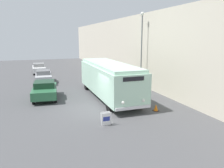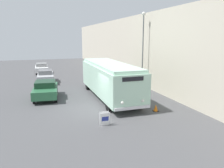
{
  "view_description": "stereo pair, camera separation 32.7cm",
  "coord_description": "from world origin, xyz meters",
  "px_view_note": "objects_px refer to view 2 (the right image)",
  "views": [
    {
      "loc": [
        -3.99,
        -14.82,
        5.15
      ],
      "look_at": [
        1.41,
        0.26,
        1.74
      ],
      "focal_mm": 35.0,
      "sensor_mm": 36.0,
      "label": 1
    },
    {
      "loc": [
        -3.68,
        -14.93,
        5.15
      ],
      "look_at": [
        1.41,
        0.26,
        1.74
      ],
      "focal_mm": 35.0,
      "sensor_mm": 36.0,
      "label": 2
    }
  ],
  "objects_px": {
    "traffic_cone": "(156,108)",
    "parked_car_mid": "(46,76)",
    "vintage_bus": "(110,78)",
    "sign_board": "(105,119)",
    "parked_car_near": "(46,90)",
    "parked_car_far": "(42,68)",
    "streetlamp": "(143,41)"
  },
  "relations": [
    {
      "from": "vintage_bus",
      "to": "parked_car_near",
      "type": "distance_m",
      "value": 5.57
    },
    {
      "from": "traffic_cone",
      "to": "vintage_bus",
      "type": "bearing_deg",
      "value": 113.3
    },
    {
      "from": "sign_board",
      "to": "parked_car_far",
      "type": "distance_m",
      "value": 22.06
    },
    {
      "from": "vintage_bus",
      "to": "traffic_cone",
      "type": "distance_m",
      "value": 5.2
    },
    {
      "from": "parked_car_mid",
      "to": "parked_car_far",
      "type": "relative_size",
      "value": 0.97
    },
    {
      "from": "parked_car_near",
      "to": "traffic_cone",
      "type": "xyz_separation_m",
      "value": [
        7.29,
        -5.99,
        -0.54
      ]
    },
    {
      "from": "sign_board",
      "to": "streetlamp",
      "type": "bearing_deg",
      "value": 51.53
    },
    {
      "from": "vintage_bus",
      "to": "sign_board",
      "type": "height_order",
      "value": "vintage_bus"
    },
    {
      "from": "parked_car_near",
      "to": "parked_car_far",
      "type": "relative_size",
      "value": 0.96
    },
    {
      "from": "parked_car_near",
      "to": "traffic_cone",
      "type": "relative_size",
      "value": 8.51
    },
    {
      "from": "vintage_bus",
      "to": "parked_car_far",
      "type": "height_order",
      "value": "vintage_bus"
    },
    {
      "from": "traffic_cone",
      "to": "parked_car_mid",
      "type": "bearing_deg",
      "value": 118.16
    },
    {
      "from": "parked_car_far",
      "to": "sign_board",
      "type": "bearing_deg",
      "value": -81.94
    },
    {
      "from": "sign_board",
      "to": "parked_car_far",
      "type": "bearing_deg",
      "value": 98.33
    },
    {
      "from": "parked_car_near",
      "to": "parked_car_mid",
      "type": "distance_m",
      "value": 7.19
    },
    {
      "from": "parked_car_mid",
      "to": "sign_board",
      "type": "bearing_deg",
      "value": -76.52
    },
    {
      "from": "traffic_cone",
      "to": "parked_car_far",
      "type": "bearing_deg",
      "value": 109.7
    },
    {
      "from": "vintage_bus",
      "to": "parked_car_mid",
      "type": "height_order",
      "value": "vintage_bus"
    },
    {
      "from": "vintage_bus",
      "to": "streetlamp",
      "type": "relative_size",
      "value": 1.32
    },
    {
      "from": "streetlamp",
      "to": "parked_car_far",
      "type": "xyz_separation_m",
      "value": [
        -9.58,
        13.79,
        -4.05
      ]
    },
    {
      "from": "vintage_bus",
      "to": "sign_board",
      "type": "xyz_separation_m",
      "value": [
        -2.19,
        -5.85,
        -1.31
      ]
    },
    {
      "from": "parked_car_mid",
      "to": "traffic_cone",
      "type": "relative_size",
      "value": 8.56
    },
    {
      "from": "vintage_bus",
      "to": "streetlamp",
      "type": "xyz_separation_m",
      "value": [
        4.19,
        2.19,
        3.1
      ]
    },
    {
      "from": "vintage_bus",
      "to": "parked_car_mid",
      "type": "xyz_separation_m",
      "value": [
        -5.08,
        8.59,
        -0.95
      ]
    },
    {
      "from": "sign_board",
      "to": "vintage_bus",
      "type": "bearing_deg",
      "value": 69.45
    },
    {
      "from": "streetlamp",
      "to": "parked_car_mid",
      "type": "xyz_separation_m",
      "value": [
        -9.27,
        6.41,
        -4.05
      ]
    },
    {
      "from": "vintage_bus",
      "to": "parked_car_near",
      "type": "height_order",
      "value": "vintage_bus"
    },
    {
      "from": "vintage_bus",
      "to": "streetlamp",
      "type": "distance_m",
      "value": 5.65
    },
    {
      "from": "vintage_bus",
      "to": "streetlamp",
      "type": "bearing_deg",
      "value": 27.57
    },
    {
      "from": "parked_car_far",
      "to": "parked_car_mid",
      "type": "bearing_deg",
      "value": -87.91
    },
    {
      "from": "sign_board",
      "to": "parked_car_near",
      "type": "relative_size",
      "value": 0.19
    },
    {
      "from": "parked_car_near",
      "to": "parked_car_mid",
      "type": "height_order",
      "value": "parked_car_near"
    }
  ]
}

